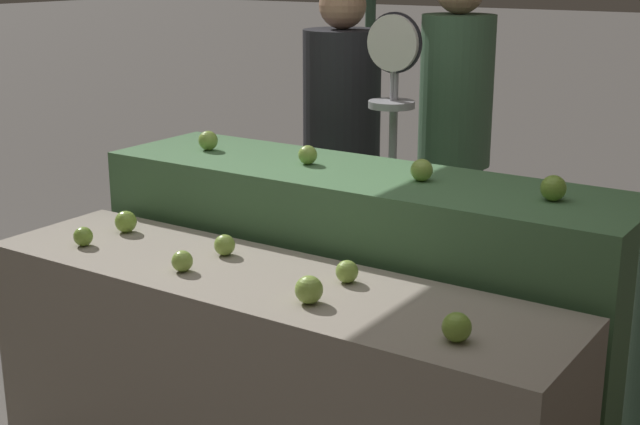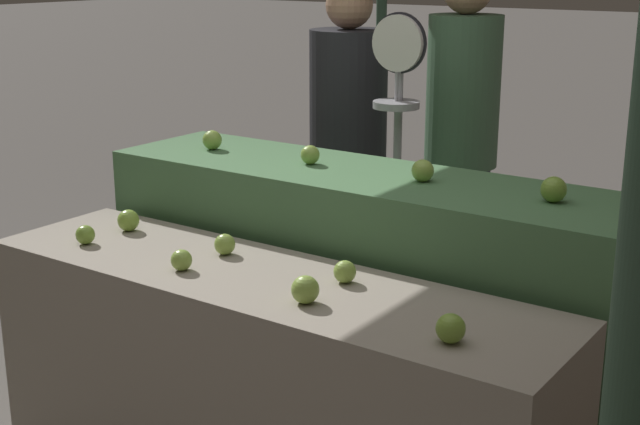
# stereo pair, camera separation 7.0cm
# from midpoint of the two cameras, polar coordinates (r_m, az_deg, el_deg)

# --- Properties ---
(display_counter_front) EXTENTS (2.08, 0.55, 0.81)m
(display_counter_front) POSITION_cam_midpoint_polar(r_m,az_deg,el_deg) (3.07, -4.18, -11.24)
(display_counter_front) COLOR gray
(display_counter_front) RESTS_ON ground_plane
(display_counter_back) EXTENTS (2.08, 0.55, 1.04)m
(display_counter_back) POSITION_cam_midpoint_polar(r_m,az_deg,el_deg) (3.47, 1.88, -5.79)
(display_counter_back) COLOR #4C7A4C
(display_counter_back) RESTS_ON ground_plane
(apple_front_0) EXTENTS (0.07, 0.07, 0.07)m
(apple_front_0) POSITION_cam_midpoint_polar(r_m,az_deg,el_deg) (3.32, -15.50, -1.49)
(apple_front_0) COLOR #7AA338
(apple_front_0) RESTS_ON display_counter_front
(apple_front_1) EXTENTS (0.07, 0.07, 0.07)m
(apple_front_1) POSITION_cam_midpoint_polar(r_m,az_deg,el_deg) (2.98, -9.48, -3.09)
(apple_front_1) COLOR #8EB247
(apple_front_1) RESTS_ON display_counter_front
(apple_front_2) EXTENTS (0.09, 0.09, 0.09)m
(apple_front_2) POSITION_cam_midpoint_polar(r_m,az_deg,el_deg) (2.67, -1.47, -4.96)
(apple_front_2) COLOR #8EB247
(apple_front_2) RESTS_ON display_counter_front
(apple_front_3) EXTENTS (0.08, 0.08, 0.08)m
(apple_front_3) POSITION_cam_midpoint_polar(r_m,az_deg,el_deg) (2.44, 7.92, -7.28)
(apple_front_3) COLOR #7AA338
(apple_front_3) RESTS_ON display_counter_front
(apple_front_4) EXTENTS (0.08, 0.08, 0.08)m
(apple_front_4) POSITION_cam_midpoint_polar(r_m,az_deg,el_deg) (3.44, -12.90, -0.58)
(apple_front_4) COLOR #84AD3D
(apple_front_4) RESTS_ON display_counter_front
(apple_front_5) EXTENTS (0.07, 0.07, 0.07)m
(apple_front_5) POSITION_cam_midpoint_polar(r_m,az_deg,el_deg) (3.12, -6.77, -2.08)
(apple_front_5) COLOR #8EB247
(apple_front_5) RESTS_ON display_counter_front
(apple_front_6) EXTENTS (0.07, 0.07, 0.07)m
(apple_front_6) POSITION_cam_midpoint_polar(r_m,az_deg,el_deg) (2.84, 1.03, -3.80)
(apple_front_6) COLOR #8EB247
(apple_front_6) RESTS_ON display_counter_front
(apple_back_0) EXTENTS (0.08, 0.08, 0.08)m
(apple_back_0) POSITION_cam_midpoint_polar(r_m,az_deg,el_deg) (3.72, -7.71, 4.59)
(apple_back_0) COLOR #8EB247
(apple_back_0) RESTS_ON display_counter_back
(apple_back_1) EXTENTS (0.07, 0.07, 0.07)m
(apple_back_1) POSITION_cam_midpoint_polar(r_m,az_deg,el_deg) (3.43, -1.38, 3.71)
(apple_back_1) COLOR #8EB247
(apple_back_1) RESTS_ON display_counter_back
(apple_back_2) EXTENTS (0.08, 0.08, 0.08)m
(apple_back_2) POSITION_cam_midpoint_polar(r_m,az_deg,el_deg) (3.19, 5.90, 2.72)
(apple_back_2) COLOR #8EB247
(apple_back_2) RESTS_ON display_counter_back
(apple_back_3) EXTENTS (0.09, 0.09, 0.09)m
(apple_back_3) POSITION_cam_midpoint_polar(r_m,az_deg,el_deg) (3.00, 14.06, 1.53)
(apple_back_3) COLOR #7AA338
(apple_back_3) RESTS_ON display_counter_back
(produce_scale) EXTENTS (0.26, 0.20, 1.59)m
(produce_scale) POSITION_cam_midpoint_polar(r_m,az_deg,el_deg) (3.85, 4.13, 6.03)
(produce_scale) COLOR #99999E
(produce_scale) RESTS_ON ground_plane
(person_vendor_at_scale) EXTENTS (0.45, 0.45, 1.71)m
(person_vendor_at_scale) POSITION_cam_midpoint_polar(r_m,az_deg,el_deg) (4.36, 0.94, 5.06)
(person_vendor_at_scale) COLOR #2D2D38
(person_vendor_at_scale) RESTS_ON ground_plane
(person_customer_left) EXTENTS (0.40, 0.40, 1.79)m
(person_customer_left) POSITION_cam_midpoint_polar(r_m,az_deg,el_deg) (4.39, 8.18, 5.74)
(person_customer_left) COLOR #2D2D38
(person_customer_left) RESTS_ON ground_plane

